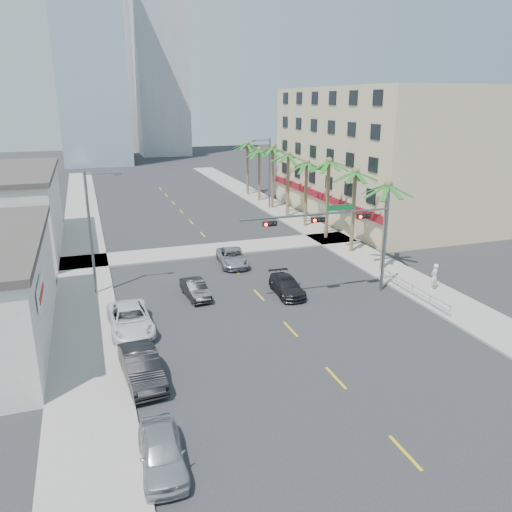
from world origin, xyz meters
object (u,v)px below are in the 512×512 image
at_px(car_parked_far, 130,319).
at_px(car_lane_right, 287,286).
at_px(car_lane_left, 195,289).
at_px(car_lane_center, 232,257).
at_px(traffic_signal_mast, 347,228).
at_px(pedestrian, 434,277).
at_px(car_parked_mid, 142,367).
at_px(car_parked_near, 162,452).

relative_size(car_parked_far, car_lane_right, 1.23).
bearing_deg(car_lane_left, car_lane_center, 48.76).
height_order(car_lane_left, car_lane_center, car_lane_center).
relative_size(car_parked_far, car_lane_left, 1.41).
relative_size(traffic_signal_mast, pedestrian, 5.63).
relative_size(car_parked_mid, car_lane_center, 0.98).
xyz_separation_m(traffic_signal_mast, car_lane_right, (-3.78, 1.58, -4.42)).
bearing_deg(car_lane_center, car_parked_far, -126.63).
bearing_deg(car_parked_near, car_lane_center, 69.68).
distance_m(car_lane_left, car_lane_right, 6.64).
distance_m(car_lane_center, car_lane_right, 8.03).
xyz_separation_m(car_lane_right, pedestrian, (10.53, -2.97, 0.50)).
height_order(car_lane_left, pedestrian, pedestrian).
bearing_deg(car_parked_mid, car_lane_left, 59.07).
bearing_deg(car_lane_left, car_parked_near, -111.35).
height_order(car_parked_mid, car_lane_right, car_parked_mid).
height_order(car_parked_near, pedestrian, pedestrian).
bearing_deg(car_parked_far, car_lane_right, 10.86).
bearing_deg(pedestrian, car_lane_right, -39.02).
height_order(traffic_signal_mast, car_lane_center, traffic_signal_mast).
xyz_separation_m(car_parked_near, car_lane_left, (4.94, 16.74, -0.08)).
bearing_deg(car_lane_right, car_parked_near, -123.56).
bearing_deg(car_parked_far, car_lane_left, 37.93).
relative_size(car_parked_near, car_parked_far, 0.77).
distance_m(car_parked_far, car_lane_right, 11.67).
bearing_deg(car_lane_right, pedestrian, -12.39).
relative_size(traffic_signal_mast, car_lane_right, 2.51).
height_order(car_parked_near, car_lane_right, car_parked_near).
xyz_separation_m(car_parked_mid, pedestrian, (21.93, 5.63, 0.35)).
bearing_deg(car_lane_right, car_parked_mid, -139.60).
relative_size(car_parked_far, pedestrian, 2.74).
relative_size(traffic_signal_mast, car_lane_left, 2.89).
height_order(car_parked_near, car_parked_far, car_parked_far).
bearing_deg(car_parked_far, car_parked_near, -91.58).
distance_m(traffic_signal_mast, car_lane_right, 6.03).
xyz_separation_m(traffic_signal_mast, car_parked_mid, (-15.18, -7.03, -4.27)).
bearing_deg(traffic_signal_mast, car_lane_center, 120.98).
distance_m(car_parked_near, car_parked_mid, 6.57).
xyz_separation_m(car_parked_mid, car_parked_far, (0.00, 6.09, -0.04)).
bearing_deg(traffic_signal_mast, car_parked_mid, -155.16).
height_order(traffic_signal_mast, car_parked_near, traffic_signal_mast).
bearing_deg(car_parked_near, car_lane_right, 55.32).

